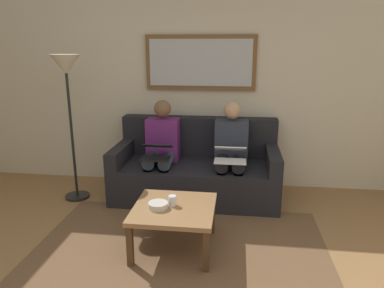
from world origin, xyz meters
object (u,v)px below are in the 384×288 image
object	(u,v)px
bowl	(158,205)
laptop_white	(230,154)
couch	(196,170)
person_right	(161,147)
person_left	(231,149)
framed_mirror	(200,63)
standing_lamp	(67,81)
cup	(172,201)
laptop_black	(157,151)
coffee_table	(174,212)

from	to	relation	value
bowl	laptop_white	bearing A→B (deg)	-121.85
couch	person_right	bearing A→B (deg)	9.57
person_left	framed_mirror	bearing A→B (deg)	-48.48
bowl	standing_lamp	size ratio (longest dim) A/B	0.10
cup	person_right	distance (m)	1.18
laptop_black	standing_lamp	size ratio (longest dim) A/B	0.21
framed_mirror	coffee_table	bearing A→B (deg)	87.99
bowl	laptop_white	size ratio (longest dim) A/B	0.51
framed_mirror	person_right	xyz separation A→B (m)	(0.40, 0.46, -0.94)
cup	person_right	world-z (taller)	person_right
laptop_black	standing_lamp	xyz separation A→B (m)	(0.99, -0.04, 0.75)
standing_lamp	couch	bearing A→B (deg)	-169.19
bowl	person_left	xyz separation A→B (m)	(-0.59, -1.19, 0.18)
framed_mirror	person_right	size ratio (longest dim) A/B	1.17
cup	laptop_white	world-z (taller)	laptop_white
coffee_table	bowl	distance (m)	0.16
person_left	bowl	bearing A→B (deg)	63.60
coffee_table	standing_lamp	bearing A→B (deg)	-35.28
couch	laptop_black	world-z (taller)	couch
couch	cup	xyz separation A→B (m)	(0.07, 1.19, 0.13)
framed_mirror	coffee_table	distance (m)	2.01
bowl	person_left	size ratio (longest dim) A/B	0.15
bowl	laptop_white	world-z (taller)	laptop_white
framed_mirror	coffee_table	world-z (taller)	framed_mirror
framed_mirror	laptop_black	world-z (taller)	framed_mirror
framed_mirror	bowl	xyz separation A→B (m)	(0.19, 1.65, -1.12)
standing_lamp	laptop_white	bearing A→B (deg)	178.71
coffee_table	cup	bearing A→B (deg)	-53.38
couch	framed_mirror	distance (m)	1.30
cup	laptop_white	xyz separation A→B (m)	(-0.48, -0.89, 0.17)
couch	framed_mirror	xyz separation A→B (m)	(0.00, -0.39, 1.24)
coffee_table	standing_lamp	distance (m)	1.94
framed_mirror	person_right	distance (m)	1.12
couch	coffee_table	bearing A→B (deg)	87.35
bowl	person_right	world-z (taller)	person_right
framed_mirror	person_left	size ratio (longest dim) A/B	1.17
standing_lamp	bowl	bearing A→B (deg)	140.68
person_right	laptop_black	world-z (taller)	person_right
laptop_white	laptop_black	distance (m)	0.81
cup	laptop_white	size ratio (longest dim) A/B	0.27
laptop_white	cup	bearing A→B (deg)	61.61
coffee_table	person_right	distance (m)	1.23
person_left	standing_lamp	bearing A→B (deg)	6.29
couch	laptop_white	size ratio (longest dim) A/B	5.61
coffee_table	bowl	world-z (taller)	bowl
laptop_white	laptop_black	bearing A→B (deg)	0.05
laptop_white	person_left	bearing A→B (deg)	-90.00
couch	coffee_table	world-z (taller)	couch
couch	bowl	distance (m)	1.28
couch	laptop_white	bearing A→B (deg)	142.74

